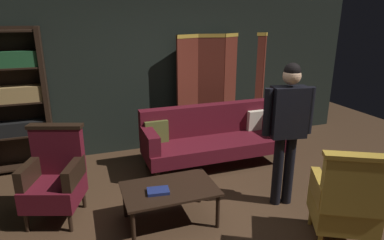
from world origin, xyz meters
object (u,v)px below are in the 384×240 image
object	(u,v)px
bookshelf	(13,98)
velvet_couch	(212,135)
standing_figure	(288,123)
armchair_gilt_accent	(346,201)
book_navy_cloth	(158,191)
folding_screen	(231,86)
coffee_table	(170,192)
armchair_wing_left	(55,176)

from	to	relation	value
bookshelf	velvet_couch	bearing A→B (deg)	-15.36
bookshelf	standing_figure	bearing A→B (deg)	-34.21
armchair_gilt_accent	book_navy_cloth	size ratio (longest dim) A/B	4.58
folding_screen	standing_figure	world-z (taller)	folding_screen
standing_figure	book_navy_cloth	size ratio (longest dim) A/B	7.49
coffee_table	bookshelf	bearing A→B (deg)	129.91
velvet_couch	armchair_gilt_accent	xyz separation A→B (m)	(0.46, -2.19, 0.04)
folding_screen	coffee_table	world-z (taller)	folding_screen
bookshelf	standing_figure	distance (m)	3.70
armchair_gilt_accent	armchair_wing_left	xyz separation A→B (m)	(-2.64, 1.48, 0.00)
folding_screen	standing_figure	distance (m)	2.28
bookshelf	coffee_table	distance (m)	2.71
bookshelf	velvet_couch	world-z (taller)	bookshelf
standing_figure	book_navy_cloth	bearing A→B (deg)	179.27
velvet_couch	armchair_wing_left	distance (m)	2.29
velvet_couch	armchair_gilt_accent	size ratio (longest dim) A/B	2.04
folding_screen	standing_figure	xyz separation A→B (m)	(-0.40, -2.25, 0.04)
coffee_table	standing_figure	size ratio (longest dim) A/B	0.59
bookshelf	armchair_wing_left	bearing A→B (deg)	-70.34
armchair_wing_left	standing_figure	size ratio (longest dim) A/B	0.61
standing_figure	armchair_wing_left	bearing A→B (deg)	166.28
coffee_table	armchair_wing_left	distance (m)	1.28
armchair_gilt_accent	standing_figure	size ratio (longest dim) A/B	0.61
bookshelf	coffee_table	world-z (taller)	bookshelf
folding_screen	coffee_table	bearing A→B (deg)	-129.27
coffee_table	standing_figure	bearing A→B (deg)	-3.08
folding_screen	armchair_gilt_accent	size ratio (longest dim) A/B	2.07
folding_screen	book_navy_cloth	world-z (taller)	folding_screen
coffee_table	book_navy_cloth	bearing A→B (deg)	-158.54
coffee_table	standing_figure	world-z (taller)	standing_figure
armchair_gilt_accent	armchair_wing_left	bearing A→B (deg)	150.78
velvet_couch	standing_figure	bearing A→B (deg)	-75.10
bookshelf	book_navy_cloth	distance (m)	2.65
book_navy_cloth	velvet_couch	bearing A→B (deg)	48.52
velvet_couch	coffee_table	size ratio (longest dim) A/B	2.12
armchair_wing_left	folding_screen	bearing A→B (deg)	29.06
velvet_couch	coffee_table	world-z (taller)	velvet_couch
armchair_gilt_accent	folding_screen	bearing A→B (deg)	84.69
armchair_wing_left	armchair_gilt_accent	bearing A→B (deg)	-29.22
folding_screen	armchair_wing_left	xyz separation A→B (m)	(-2.93, -1.63, -0.50)
bookshelf	armchair_gilt_accent	world-z (taller)	bookshelf
coffee_table	armchair_wing_left	xyz separation A→B (m)	(-1.15, 0.54, 0.12)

